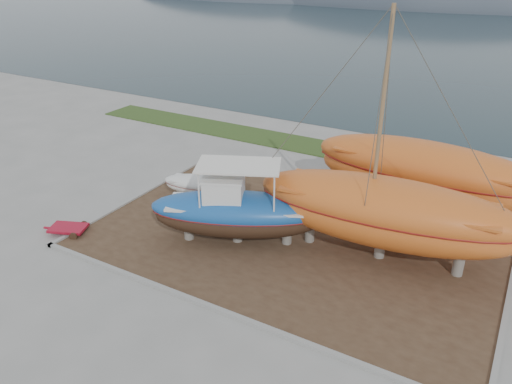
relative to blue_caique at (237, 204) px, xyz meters
The scene contains 10 objects.
ground 3.73m from the blue_caique, 49.85° to the right, with size 140.00×140.00×0.00m, color gray.
dirt_patch 3.21m from the blue_caique, 37.13° to the left, with size 18.00×12.00×0.06m, color #422D1E.
curb_frame 3.18m from the blue_caique, 37.13° to the left, with size 18.60×12.60×0.15m, color gray, non-canonical shape.
grass_strip 13.35m from the blue_caique, 81.04° to the left, with size 44.00×3.00×0.08m, color #284219.
sea 67.62m from the blue_caique, 88.25° to the left, with size 260.00×100.00×0.04m, color #182B31, non-canonical shape.
blue_caique is the anchor object (origin of this frame).
white_dinghy 5.03m from the blue_caique, 145.45° to the left, with size 4.04×1.51×1.21m, color white, non-canonical shape.
orange_sailboat 7.09m from the blue_caique, 17.66° to the left, with size 10.98×3.24×10.26m, color #C95C1E, non-canonical shape.
orange_bare_hull 9.44m from the blue_caique, 46.89° to the left, with size 11.03×3.31×3.62m, color #C95C1E, non-canonical shape.
red_trailer 8.18m from the blue_caique, 155.50° to the right, with size 2.46×1.23×0.35m, color #AE1329, non-canonical shape.
Camera 1 is at (8.42, -14.09, 11.86)m, focal length 35.00 mm.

